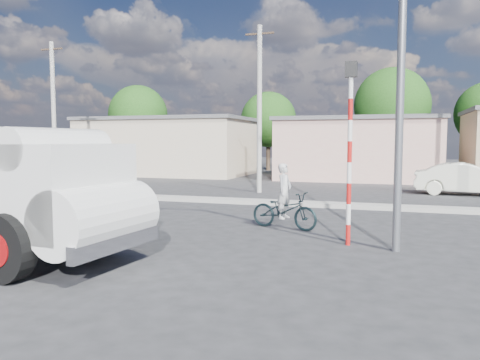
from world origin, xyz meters
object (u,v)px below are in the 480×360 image
(cyclist, at_px, (284,201))
(streetlight, at_px, (394,29))
(bicycle, at_px, (284,210))
(traffic_pole, at_px, (350,137))
(car_cream, at_px, (466,179))

(cyclist, bearing_deg, streetlight, -108.80)
(bicycle, xyz_separation_m, traffic_pole, (1.93, -1.59, 2.06))
(traffic_pole, relative_size, streetlight, 0.48)
(cyclist, relative_size, car_cream, 0.35)
(streetlight, bearing_deg, car_cream, 75.48)
(cyclist, bearing_deg, bicycle, 0.00)
(car_cream, distance_m, traffic_pole, 13.32)
(car_cream, xyz_separation_m, streetlight, (-3.31, -12.78, 4.21))
(streetlight, bearing_deg, traffic_pole, 162.27)
(bicycle, xyz_separation_m, car_cream, (6.18, 10.89, 0.21))
(bicycle, height_order, traffic_pole, traffic_pole)
(car_cream, xyz_separation_m, traffic_pole, (-4.25, -12.48, 1.85))
(streetlight, bearing_deg, cyclist, 146.60)
(bicycle, distance_m, streetlight, 5.61)
(cyclist, bearing_deg, traffic_pole, -114.90)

